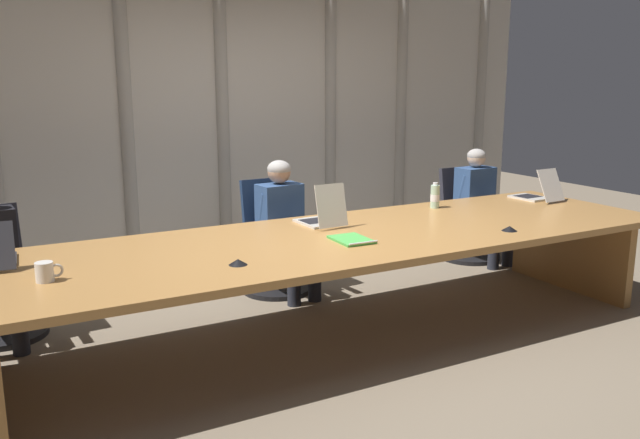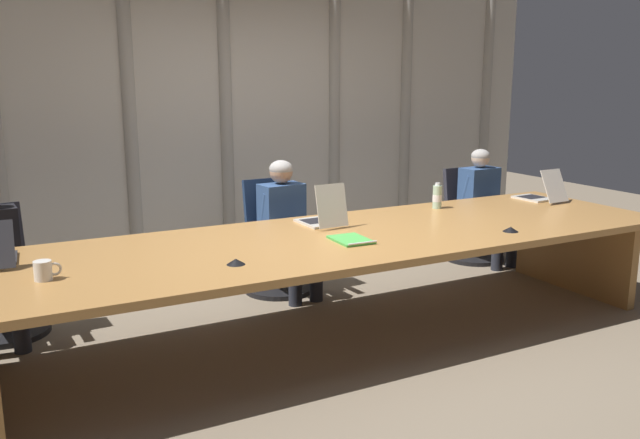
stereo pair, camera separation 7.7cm
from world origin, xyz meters
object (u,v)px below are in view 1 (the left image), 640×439
object	(u,v)px
spiral_notepad	(352,240)
office_chair_left_mid	(275,250)
conference_mic_middle	(238,262)
coffee_mug_near	(45,272)
conference_mic_left_side	(510,228)
office_chair_center	(468,225)
water_bottle_primary	(435,196)
laptop_left_mid	(322,217)
person_left_mid	(285,220)
laptop_center	(536,194)
person_center	(481,199)

from	to	relation	value
spiral_notepad	office_chair_left_mid	bearing A→B (deg)	89.60
conference_mic_middle	coffee_mug_near	bearing A→B (deg)	169.13
conference_mic_left_side	coffee_mug_near	bearing A→B (deg)	174.15
coffee_mug_near	conference_mic_middle	size ratio (longest dim) A/B	1.31
office_chair_center	water_bottle_primary	bearing A→B (deg)	-56.93
water_bottle_primary	conference_mic_middle	xyz separation A→B (m)	(-2.08, -0.81, -0.08)
water_bottle_primary	conference_mic_left_side	distance (m)	0.93
laptop_left_mid	coffee_mug_near	xyz separation A→B (m)	(-1.95, -0.49, -0.01)
office_chair_center	person_left_mid	xyz separation A→B (m)	(-2.13, -0.16, 0.30)
laptop_center	water_bottle_primary	distance (m)	1.04
spiral_notepad	laptop_center	bearing A→B (deg)	14.45
person_left_mid	person_center	distance (m)	2.14
water_bottle_primary	spiral_notepad	world-z (taller)	water_bottle_primary
person_left_mid	coffee_mug_near	xyz separation A→B (m)	(-1.98, -1.17, 0.15)
conference_mic_left_side	office_chair_center	bearing A→B (deg)	56.84
office_chair_center	coffee_mug_near	xyz separation A→B (m)	(-4.11, -1.33, 0.45)
person_left_mid	person_center	bearing A→B (deg)	84.42
person_center	office_chair_left_mid	bearing A→B (deg)	-98.52
conference_mic_left_side	spiral_notepad	size ratio (longest dim) A/B	0.35
laptop_center	spiral_notepad	bearing A→B (deg)	99.47
conference_mic_left_side	conference_mic_middle	size ratio (longest dim) A/B	1.00
person_center	spiral_notepad	size ratio (longest dim) A/B	3.57
person_left_mid	conference_mic_left_side	xyz separation A→B (m)	(1.06, -1.48, 0.11)
spiral_notepad	coffee_mug_near	bearing A→B (deg)	-178.85
coffee_mug_near	conference_mic_left_side	bearing A→B (deg)	-5.85
person_center	conference_mic_left_side	size ratio (longest dim) A/B	10.15
laptop_left_mid	conference_mic_middle	bearing A→B (deg)	123.88
laptop_center	person_left_mid	bearing A→B (deg)	69.06
person_left_mid	water_bottle_primary	distance (m)	1.26
coffee_mug_near	office_chair_left_mid	bearing A→B (deg)	34.24
laptop_left_mid	person_left_mid	distance (m)	0.70
person_center	conference_mic_middle	xyz separation A→B (m)	(-3.10, -1.36, 0.12)
laptop_left_mid	office_chair_left_mid	bearing A→B (deg)	-2.48
water_bottle_primary	coffee_mug_near	world-z (taller)	water_bottle_primary
office_chair_center	water_bottle_primary	distance (m)	1.33
laptop_center	conference_mic_left_side	xyz separation A→B (m)	(-1.09, -0.79, -0.04)
laptop_left_mid	person_left_mid	xyz separation A→B (m)	(0.03, 0.68, -0.15)
coffee_mug_near	office_chair_center	bearing A→B (deg)	17.89
laptop_left_mid	office_chair_left_mid	world-z (taller)	laptop_left_mid
office_chair_left_mid	water_bottle_primary	xyz separation A→B (m)	(1.15, -0.71, 0.48)
person_left_mid	office_chair_left_mid	bearing A→B (deg)	-176.21
person_center	coffee_mug_near	bearing A→B (deg)	-78.41
office_chair_left_mid	person_center	bearing A→B (deg)	85.18
laptop_center	laptop_left_mid	bearing A→B (deg)	86.53
office_chair_center	person_center	world-z (taller)	person_center
conference_mic_middle	spiral_notepad	distance (m)	0.90
coffee_mug_near	person_center	bearing A→B (deg)	15.77
coffee_mug_near	spiral_notepad	size ratio (longest dim) A/B	0.46
water_bottle_primary	coffee_mug_near	size ratio (longest dim) A/B	1.49
water_bottle_primary	laptop_center	bearing A→B (deg)	-7.72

